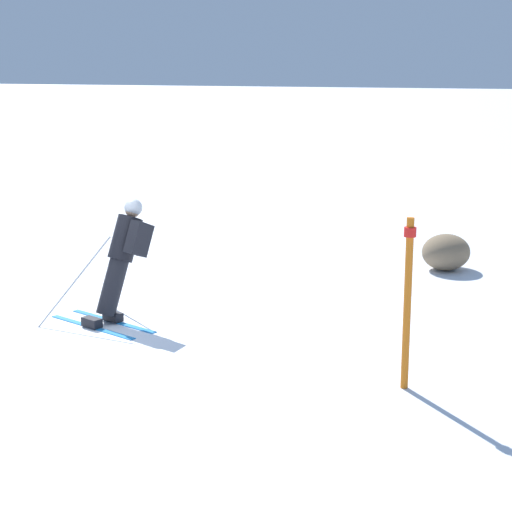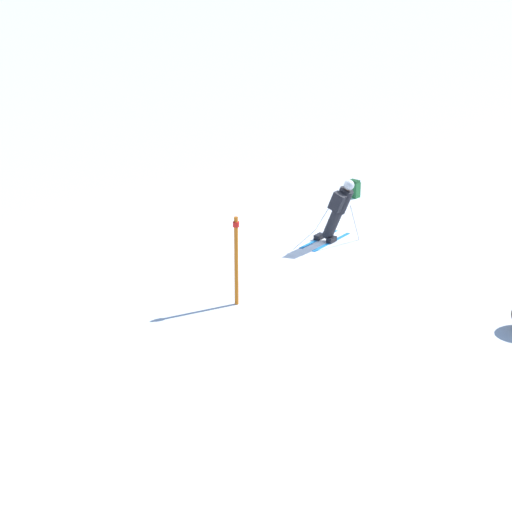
% 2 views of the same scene
% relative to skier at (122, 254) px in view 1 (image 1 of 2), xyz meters
% --- Properties ---
extents(ground_plane, '(300.00, 300.00, 0.00)m').
position_rel_skier_xyz_m(ground_plane, '(1.03, -0.10, -0.91)').
color(ground_plane, white).
extents(skier, '(1.29, 1.68, 1.68)m').
position_rel_skier_xyz_m(skier, '(0.00, 0.00, 0.00)').
color(skier, '#1E7AC6').
rests_on(skier, ground).
extents(exposed_boulder_0, '(0.94, 0.80, 0.61)m').
position_rel_skier_xyz_m(exposed_boulder_0, '(-4.99, 3.02, -0.60)').
color(exposed_boulder_0, '#7A664C').
rests_on(exposed_boulder_0, ground).
extents(trail_marker, '(0.13, 0.13, 1.85)m').
position_rel_skier_xyz_m(trail_marker, '(0.67, 4.20, 0.11)').
color(trail_marker, orange).
rests_on(trail_marker, ground).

